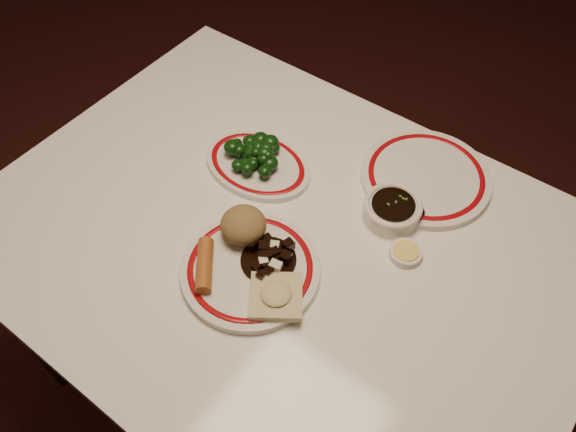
% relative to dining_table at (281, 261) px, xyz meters
% --- Properties ---
extents(ground, '(7.00, 7.00, 0.00)m').
position_rel_dining_table_xyz_m(ground, '(0.00, 0.00, -0.66)').
color(ground, black).
rests_on(ground, ground).
extents(dining_table, '(1.20, 0.90, 0.75)m').
position_rel_dining_table_xyz_m(dining_table, '(0.00, 0.00, 0.00)').
color(dining_table, white).
rests_on(dining_table, ground).
extents(main_plate, '(0.34, 0.34, 0.02)m').
position_rel_dining_table_xyz_m(main_plate, '(0.00, -0.10, 0.10)').
color(main_plate, silver).
rests_on(main_plate, dining_table).
extents(rice_mound, '(0.09, 0.09, 0.06)m').
position_rel_dining_table_xyz_m(rice_mound, '(-0.05, -0.05, 0.14)').
color(rice_mound, olive).
rests_on(rice_mound, main_plate).
extents(spring_roll, '(0.09, 0.11, 0.03)m').
position_rel_dining_table_xyz_m(spring_roll, '(-0.06, -0.16, 0.12)').
color(spring_roll, '#A75D29').
rests_on(spring_roll, main_plate).
extents(fried_wonton, '(0.13, 0.13, 0.03)m').
position_rel_dining_table_xyz_m(fried_wonton, '(0.08, -0.13, 0.12)').
color(fried_wonton, beige).
rests_on(fried_wonton, main_plate).
extents(stirfry_heap, '(0.11, 0.11, 0.03)m').
position_rel_dining_table_xyz_m(stirfry_heap, '(0.02, -0.07, 0.12)').
color(stirfry_heap, black).
rests_on(stirfry_heap, main_plate).
extents(broccoli_plate, '(0.25, 0.22, 0.02)m').
position_rel_dining_table_xyz_m(broccoli_plate, '(-0.15, 0.12, 0.10)').
color(broccoli_plate, silver).
rests_on(broccoli_plate, dining_table).
extents(broccoli_pile, '(0.13, 0.12, 0.05)m').
position_rel_dining_table_xyz_m(broccoli_pile, '(-0.16, 0.12, 0.13)').
color(broccoli_pile, '#23471C').
rests_on(broccoli_pile, broccoli_plate).
extents(soy_bowl, '(0.12, 0.12, 0.04)m').
position_rel_dining_table_xyz_m(soy_bowl, '(0.15, 0.17, 0.11)').
color(soy_bowl, silver).
rests_on(soy_bowl, dining_table).
extents(sweet_sour_dish, '(0.06, 0.06, 0.02)m').
position_rel_dining_table_xyz_m(sweet_sour_dish, '(0.18, 0.20, 0.10)').
color(sweet_sour_dish, silver).
rests_on(sweet_sour_dish, dining_table).
extents(mustard_dish, '(0.06, 0.06, 0.02)m').
position_rel_dining_table_xyz_m(mustard_dish, '(0.22, 0.11, 0.10)').
color(mustard_dish, silver).
rests_on(mustard_dish, dining_table).
extents(far_plate, '(0.33, 0.33, 0.02)m').
position_rel_dining_table_xyz_m(far_plate, '(0.16, 0.31, 0.10)').
color(far_plate, silver).
rests_on(far_plate, dining_table).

